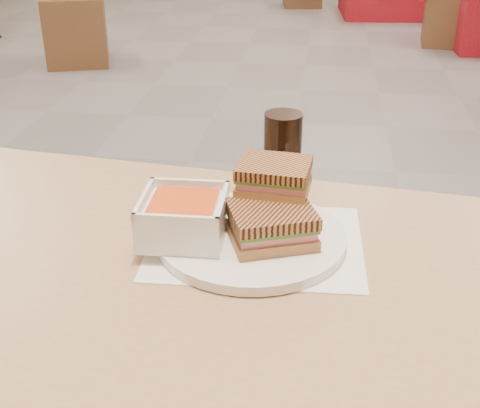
# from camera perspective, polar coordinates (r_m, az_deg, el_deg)

# --- Properties ---
(main_table) EXTENTS (1.27, 0.83, 0.75)m
(main_table) POSITION_cam_1_polar(r_m,az_deg,el_deg) (1.01, -3.83, -11.31)
(main_table) COLOR tan
(main_table) RESTS_ON ground
(tray_liner) EXTENTS (0.34, 0.27, 0.00)m
(tray_liner) POSITION_cam_1_polar(r_m,az_deg,el_deg) (1.01, 1.45, -3.42)
(tray_liner) COLOR white
(tray_liner) RESTS_ON main_table
(plate) EXTENTS (0.29, 0.29, 0.02)m
(plate) POSITION_cam_1_polar(r_m,az_deg,el_deg) (1.00, 1.01, -3.02)
(plate) COLOR white
(plate) RESTS_ON tray_liner
(soup_bowl) EXTENTS (0.13, 0.13, 0.07)m
(soup_bowl) POSITION_cam_1_polar(r_m,az_deg,el_deg) (0.98, -5.04, -1.30)
(soup_bowl) COLOR white
(soup_bowl) RESTS_ON plate
(panini_lower) EXTENTS (0.15, 0.14, 0.06)m
(panini_lower) POSITION_cam_1_polar(r_m,az_deg,el_deg) (0.97, 2.83, -1.86)
(panini_lower) COLOR #B37D4B
(panini_lower) RESTS_ON plate
(panini_upper) EXTENTS (0.12, 0.10, 0.05)m
(panini_upper) POSITION_cam_1_polar(r_m,az_deg,el_deg) (1.01, 3.04, 2.41)
(panini_upper) COLOR #B37D4B
(panini_upper) RESTS_ON panini_lower
(cola_glass) EXTENTS (0.07, 0.07, 0.15)m
(cola_glass) POSITION_cam_1_polar(r_m,az_deg,el_deg) (1.15, 3.81, 4.61)
(cola_glass) COLOR black
(cola_glass) RESTS_ON main_table
(bg_chair_0r) EXTENTS (0.54, 0.54, 0.49)m
(bg_chair_0r) POSITION_cam_1_polar(r_m,az_deg,el_deg) (5.02, -14.42, 14.77)
(bg_chair_0r) COLOR brown
(bg_chair_0r) RESTS_ON ground
(bg_chair_1l) EXTENTS (0.40, 0.40, 0.41)m
(bg_chair_1l) POSITION_cam_1_polar(r_m,az_deg,el_deg) (5.71, 18.00, 15.38)
(bg_chair_1l) COLOR brown
(bg_chair_1l) RESTS_ON ground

